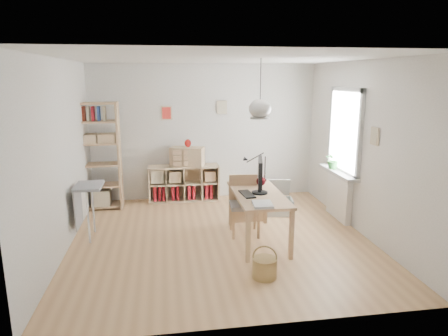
{
  "coord_description": "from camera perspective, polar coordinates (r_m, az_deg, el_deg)",
  "views": [
    {
      "loc": [
        -0.82,
        -5.72,
        2.45
      ],
      "look_at": [
        0.1,
        0.3,
        1.05
      ],
      "focal_mm": 32.0,
      "sensor_mm": 36.0,
      "label": 1
    }
  ],
  "objects": [
    {
      "name": "room_shell",
      "position": [
        5.76,
        5.17,
        8.41
      ],
      "size": [
        4.5,
        4.5,
        4.5
      ],
      "color": "white",
      "rests_on": "ground"
    },
    {
      "name": "side_table",
      "position": [
        6.45,
        -19.26,
        -3.85
      ],
      "size": [
        0.4,
        0.55,
        0.85
      ],
      "color": "gray",
      "rests_on": "ground"
    },
    {
      "name": "tall_bookshelf",
      "position": [
        7.74,
        -17.59,
        2.2
      ],
      "size": [
        0.8,
        0.38,
        2.0
      ],
      "color": "tan",
      "rests_on": "ground"
    },
    {
      "name": "paper_tray",
      "position": [
        5.43,
        5.54,
        -5.18
      ],
      "size": [
        0.28,
        0.34,
        0.03
      ],
      "primitive_type": "cube",
      "rotation": [
        0.0,
        0.0,
        -0.09
      ],
      "color": "silver",
      "rests_on": "desk"
    },
    {
      "name": "task_lamp",
      "position": [
        6.5,
        4.28,
        0.5
      ],
      "size": [
        0.42,
        0.15,
        0.44
      ],
      "color": "black",
      "rests_on": "desk"
    },
    {
      "name": "monitor",
      "position": [
        5.91,
        5.18,
        -0.88
      ],
      "size": [
        0.24,
        0.59,
        0.52
      ],
      "rotation": [
        0.0,
        0.0,
        -0.22
      ],
      "color": "black",
      "rests_on": "desk"
    },
    {
      "name": "potted_plant",
      "position": [
        7.28,
        15.34,
        1.14
      ],
      "size": [
        0.35,
        0.33,
        0.32
      ],
      "primitive_type": "imported",
      "rotation": [
        0.0,
        0.0,
        0.34
      ],
      "color": "#2B732F",
      "rests_on": "windowsill"
    },
    {
      "name": "yarn_ball",
      "position": [
        6.38,
        5.3,
        -1.89
      ],
      "size": [
        0.15,
        0.15,
        0.15
      ],
      "primitive_type": "sphere",
      "color": "#540B12",
      "rests_on": "desk"
    },
    {
      "name": "red_vase",
      "position": [
        7.88,
        -5.19,
        3.54
      ],
      "size": [
        0.13,
        0.13,
        0.16
      ],
      "primitive_type": "ellipsoid",
      "color": "#97100C",
      "rests_on": "drawer_chest"
    },
    {
      "name": "drawer_chest",
      "position": [
        7.93,
        -5.26,
        1.65
      ],
      "size": [
        0.71,
        0.5,
        0.37
      ],
      "primitive_type": "cube",
      "rotation": [
        0.0,
        0.0,
        -0.34
      ],
      "color": "beige",
      "rests_on": "cube_shelf"
    },
    {
      "name": "radiator",
      "position": [
        7.3,
        16.12,
        -3.9
      ],
      "size": [
        0.1,
        0.8,
        0.8
      ],
      "primitive_type": "cube",
      "color": "white",
      "rests_on": "ground"
    },
    {
      "name": "storage_chest",
      "position": [
        7.4,
        7.6,
        -4.96
      ],
      "size": [
        0.64,
        0.7,
        0.58
      ],
      "rotation": [
        0.0,
        0.0,
        -0.16
      ],
      "color": "silver",
      "rests_on": "ground"
    },
    {
      "name": "chair",
      "position": [
        6.33,
        2.89,
        -4.75
      ],
      "size": [
        0.48,
        0.48,
        0.93
      ],
      "rotation": [
        0.0,
        0.0,
        -0.07
      ],
      "color": "gray",
      "rests_on": "ground"
    },
    {
      "name": "windowsill",
      "position": [
        7.17,
        15.97,
        -0.63
      ],
      "size": [
        0.22,
        1.2,
        0.06
      ],
      "primitive_type": "cube",
      "color": "silver",
      "rests_on": "radiator"
    },
    {
      "name": "ground",
      "position": [
        6.28,
        -0.5,
        -10.03
      ],
      "size": [
        4.5,
        4.5,
        0.0
      ],
      "primitive_type": "plane",
      "color": "tan",
      "rests_on": "ground"
    },
    {
      "name": "cube_shelf",
      "position": [
        8.1,
        -5.91,
        -2.53
      ],
      "size": [
        1.4,
        0.38,
        0.72
      ],
      "color": "beige",
      "rests_on": "ground"
    },
    {
      "name": "wicker_basket",
      "position": [
        5.13,
        5.82,
        -13.9
      ],
      "size": [
        0.31,
        0.31,
        0.43
      ],
      "rotation": [
        0.0,
        0.0,
        -0.31
      ],
      "color": "tan",
      "rests_on": "ground"
    },
    {
      "name": "keyboard",
      "position": [
        5.9,
        3.31,
        -3.73
      ],
      "size": [
        0.19,
        0.42,
        0.02
      ],
      "primitive_type": "cube",
      "rotation": [
        0.0,
        0.0,
        0.1
      ],
      "color": "black",
      "rests_on": "desk"
    },
    {
      "name": "desk",
      "position": [
        6.01,
        4.91,
        -4.46
      ],
      "size": [
        0.7,
        1.5,
        0.75
      ],
      "color": "tan",
      "rests_on": "ground"
    },
    {
      "name": "window_unit",
      "position": [
        7.07,
        16.96,
        5.07
      ],
      "size": [
        0.07,
        1.16,
        1.46
      ],
      "color": "white",
      "rests_on": "ground"
    }
  ]
}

